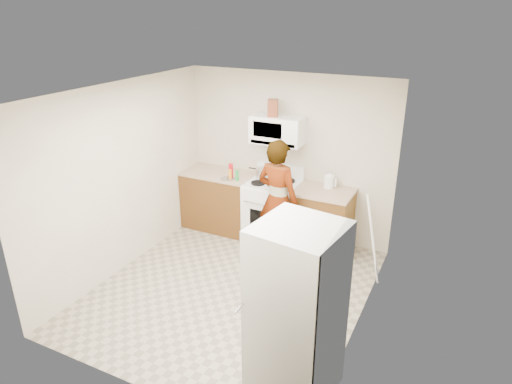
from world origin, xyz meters
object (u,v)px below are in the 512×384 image
Objects in this scene: gas_range at (273,210)px; fridge at (296,312)px; kettle at (329,182)px; microwave at (278,130)px; person at (278,200)px; saucepan at (264,173)px.

gas_range is 0.66× the size of fridge.
fridge is 2.86m from kettle.
microwave is 0.44× the size of person.
fridge is (1.40, -2.76, -0.85)m from microwave.
fridge is at bearing -59.60° from saucepan.
microwave is at bearing 90.00° from gas_range.
microwave is 3.30× the size of saucepan.
saucepan is at bearing 152.97° from gas_range.
microwave is 0.45× the size of fridge.
kettle is (0.80, 0.03, -0.68)m from microwave.
gas_range is at bearing -90.00° from microwave.
saucepan is (-0.21, -0.02, -0.68)m from microwave.
microwave is 1.05m from kettle.
kettle is (-0.60, 2.79, 0.17)m from fridge.
gas_range is at bearing -27.03° from saucepan.
person is 7.53× the size of saucepan.
person is at bearing -49.35° from saucepan.
saucepan is (-0.21, 0.11, 0.53)m from gas_range.
person is at bearing -59.23° from gas_range.
gas_range is 0.98m from kettle.
fridge reaches higher than kettle.
kettle is 1.01m from saucepan.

